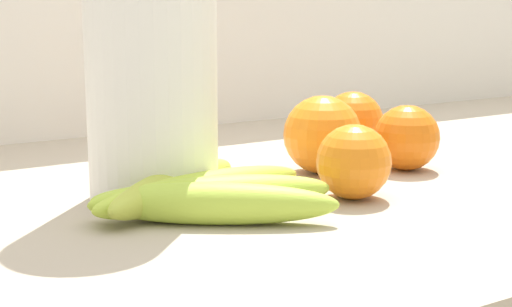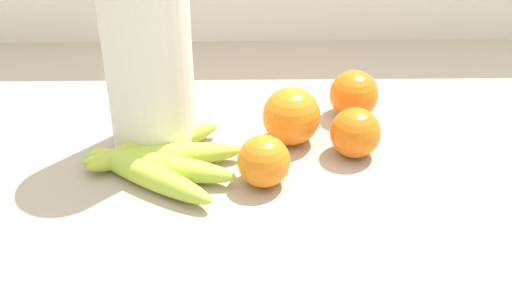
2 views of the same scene
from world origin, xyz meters
name	(u,v)px [view 1 (image 1 of 2)]	position (x,y,z in m)	size (l,w,h in m)	color
wall_back	(232,282)	(0.00, 0.36, 0.65)	(2.34, 0.06, 1.30)	silver
banana_bunch	(202,194)	(-0.28, -0.07, 0.92)	(0.21, 0.20, 0.03)	#AACC3F
orange_far_right	(354,162)	(-0.15, -0.10, 0.94)	(0.07, 0.07, 0.07)	orange
orange_front	(407,138)	(-0.02, -0.03, 0.94)	(0.07, 0.07, 0.07)	orange
orange_right	(325,135)	(-0.11, 0.00, 0.94)	(0.08, 0.08, 0.08)	orange
orange_back_left	(353,122)	(-0.01, 0.07, 0.94)	(0.07, 0.07, 0.07)	orange
paper_towel_roll	(151,32)	(-0.29, 0.00, 1.05)	(0.11, 0.11, 0.32)	white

